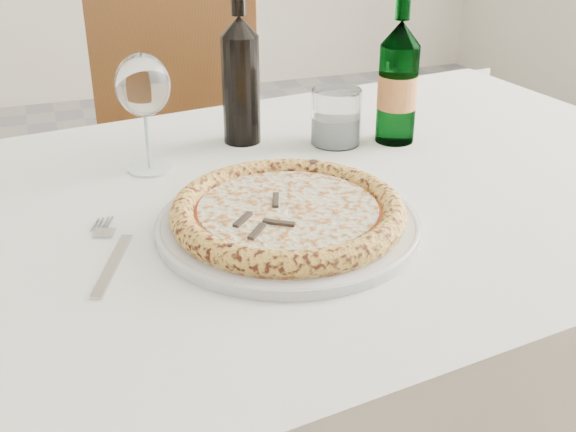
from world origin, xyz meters
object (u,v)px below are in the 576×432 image
chair_far (174,156)px  plate (288,224)px  tumbler (336,120)px  beer_bottle (398,82)px  wine_glass (143,88)px  wine_bottle (241,79)px  pizza (288,212)px  dining_table (265,254)px

chair_far → plate: size_ratio=2.73×
tumbler → beer_bottle: beer_bottle is taller
wine_glass → wine_bottle: (0.17, 0.07, -0.02)m
wine_glass → pizza: bearing=-62.8°
chair_far → wine_glass: wine_glass is taller
wine_glass → dining_table: bearing=-50.1°
wine_bottle → chair_far: bearing=93.0°
wine_glass → tumbler: wine_glass is taller
chair_far → plate: 0.90m
chair_far → pizza: size_ratio=3.08×
tumbler → wine_glass: bearing=-177.6°
wine_glass → beer_bottle: bearing=-1.3°
dining_table → wine_bottle: 0.31m
tumbler → beer_bottle: (0.10, -0.02, 0.06)m
pizza → tumbler: bearing=56.5°
chair_far → beer_bottle: 0.75m
chair_far → wine_bottle: wine_bottle is taller
dining_table → plate: plate is taller
pizza → tumbler: 0.33m
dining_table → chair_far: 0.78m
tumbler → wine_bottle: size_ratio=0.36×
dining_table → pizza: 0.15m
wine_bottle → pizza: bearing=-96.0°
beer_bottle → wine_glass: bearing=178.7°
plate → wine_bottle: wine_bottle is taller
dining_table → wine_bottle: bearing=81.4°
wine_bottle → plate: bearing=-96.0°
chair_far → tumbler: (0.17, -0.59, 0.26)m
dining_table → wine_bottle: size_ratio=6.06×
pizza → plate: bearing=-19.4°
plate → pizza: bearing=160.6°
wine_glass → plate: bearing=-62.8°
dining_table → wine_glass: bearing=129.9°
plate → beer_bottle: (0.28, 0.25, 0.09)m
pizza → wine_glass: 0.31m
chair_far → dining_table: bearing=-90.5°
wine_glass → tumbler: size_ratio=1.96×
wine_glass → beer_bottle: beer_bottle is taller
dining_table → wine_bottle: wine_bottle is taller
tumbler → wine_bottle: bearing=157.5°
dining_table → tumbler: bearing=43.8°
beer_bottle → plate: bearing=-138.1°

